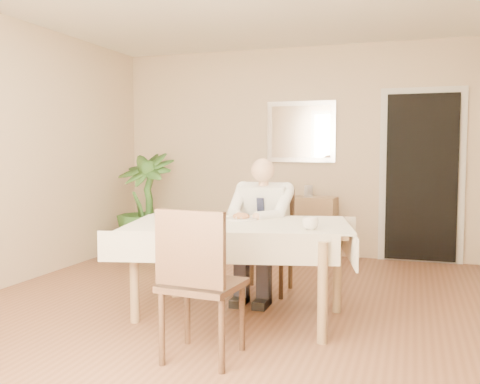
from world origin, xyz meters
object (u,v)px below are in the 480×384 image
(chair_far, at_px, (268,233))
(chair_near, at_px, (198,276))
(seated_man, at_px, (260,221))
(dining_table, at_px, (239,234))
(sideboard, at_px, (298,227))
(coffee_mug, at_px, (310,223))
(potted_palm, at_px, (146,205))

(chair_far, xyz_separation_m, chair_near, (0.04, -1.83, 0.01))
(chair_far, distance_m, seated_man, 0.33)
(dining_table, distance_m, sideboard, 2.54)
(dining_table, xyz_separation_m, seated_man, (-0.00, 0.59, 0.02))
(dining_table, distance_m, coffee_mug, 0.64)
(chair_near, distance_m, sideboard, 3.47)
(chair_near, bearing_deg, potted_palm, 128.75)
(coffee_mug, relative_size, potted_palm, 0.09)
(dining_table, relative_size, potted_palm, 1.51)
(dining_table, height_order, potted_palm, potted_palm)
(dining_table, relative_size, sideboard, 2.06)
(dining_table, relative_size, chair_near, 2.00)
(chair_near, relative_size, potted_palm, 0.75)
(chair_near, distance_m, coffee_mug, 0.97)
(coffee_mug, height_order, sideboard, coffee_mug)
(sideboard, distance_m, potted_palm, 1.91)
(dining_table, bearing_deg, potted_palm, 120.37)
(chair_far, height_order, chair_near, chair_near)
(potted_palm, bearing_deg, dining_table, -46.85)
(seated_man, relative_size, coffee_mug, 10.68)
(dining_table, distance_m, seated_man, 0.59)
(sideboard, bearing_deg, chair_far, -83.97)
(chair_far, distance_m, sideboard, 1.64)
(coffee_mug, bearing_deg, chair_near, -126.20)
(dining_table, height_order, chair_far, chair_far)
(dining_table, bearing_deg, coffee_mug, -29.91)
(dining_table, xyz_separation_m, chair_near, (0.04, -0.94, -0.12))
(chair_far, relative_size, chair_near, 0.99)
(chair_far, xyz_separation_m, seated_man, (-0.00, -0.29, 0.15))
(dining_table, height_order, chair_near, chair_near)
(dining_table, bearing_deg, sideboard, 78.58)
(dining_table, xyz_separation_m, coffee_mug, (0.60, -0.18, 0.13))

